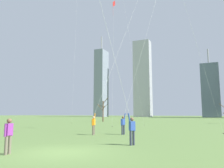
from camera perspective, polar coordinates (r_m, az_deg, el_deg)
The scene contains 12 objects.
ground_plane at distance 11.28m, azimuth -12.74°, elevation -16.89°, with size 400.00×400.00×0.00m, color #5B7A3D.
kite_flyer_midfield_right_pink at distance 20.52m, azimuth 4.59°, elevation -4.01°, with size 3.30×6.32×17.80m.
kite_flyer_far_back_white at distance 12.69m, azimuth 1.17°, elevation 3.98°, with size 3.28×6.14×18.80m.
kite_flyer_foreground_right_yellow at distance 20.62m, azimuth -1.94°, elevation -2.43°, with size 3.12×7.43×16.65m.
bystander_far_off_by_trees at distance 11.37m, azimuth -25.25°, elevation -11.68°, with size 0.23×0.51×1.62m.
distant_kite_low_near_trees_teal at distance 54.41m, azimuth -9.06°, elevation 20.77°, with size 2.22×4.61×30.59m.
distant_kite_high_overhead_orange at distance 43.99m, azimuth 3.10°, elevation 20.25°, with size 5.08×2.76×26.49m.
distant_kite_drifting_left_red at distance 39.20m, azimuth 0.48°, elevation 18.33°, with size 1.33×4.03×21.13m.
bare_tree_rightmost at distance 52.29m, azimuth -2.35°, elevation -6.66°, with size 3.22×1.97×5.59m.
skyline_squat_block at distance 127.45m, azimuth 24.10°, elevation -1.58°, with size 8.86×11.67×36.64m.
skyline_wide_slab at distance 135.75m, azimuth 7.93°, elevation 1.46°, with size 10.16×6.74×46.56m.
skyline_tall_tower at distance 137.21m, azimuth -2.78°, elevation 0.25°, with size 5.86×9.18×50.93m.
Camera 1 is at (6.50, -9.04, 1.84)m, focal length 35.27 mm.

